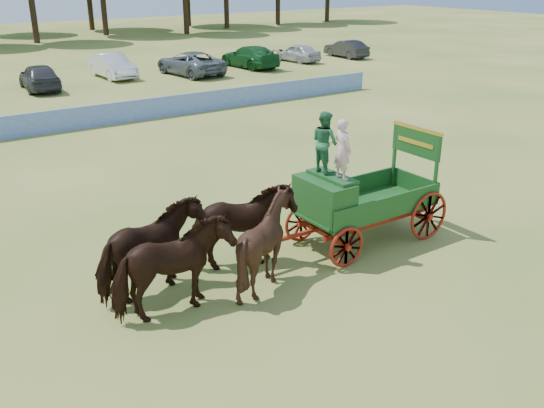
{
  "coord_description": "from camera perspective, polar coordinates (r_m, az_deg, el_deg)",
  "views": [
    {
      "loc": [
        -14.15,
        -10.17,
        7.15
      ],
      "look_at": [
        -5.72,
        2.13,
        1.3
      ],
      "focal_mm": 40.0,
      "sensor_mm": 36.0,
      "label": 1
    }
  ],
  "objects": [
    {
      "name": "horse_lead_left",
      "position": [
        13.23,
        -9.35,
        -6.08
      ],
      "size": [
        2.63,
        1.22,
        2.22
      ],
      "primitive_type": "imported",
      "rotation": [
        0.0,
        0.0,
        1.56
      ],
      "color": "black",
      "rests_on": "ground"
    },
    {
      "name": "horse_wheel_right",
      "position": [
        15.12,
        -2.96,
        -2.17
      ],
      "size": [
        2.84,
        1.81,
        2.22
      ],
      "primitive_type": "imported",
      "rotation": [
        0.0,
        0.0,
        1.32
      ],
      "color": "black",
      "rests_on": "ground"
    },
    {
      "name": "horse_lead_right",
      "position": [
        14.13,
        -11.29,
        -4.34
      ],
      "size": [
        2.83,
        1.76,
        2.22
      ],
      "primitive_type": "imported",
      "rotation": [
        0.0,
        0.0,
        1.8
      ],
      "color": "black",
      "rests_on": "ground"
    },
    {
      "name": "sponsor_banner",
      "position": [
        31.79,
        -9.32,
        9.12
      ],
      "size": [
        26.0,
        0.08,
        1.05
      ],
      "primitive_type": "cube",
      "color": "#2046B2",
      "rests_on": "ground"
    },
    {
      "name": "ground",
      "position": [
        18.84,
        18.32,
        -2.04
      ],
      "size": [
        160.0,
        160.0,
        0.0
      ],
      "primitive_type": "plane",
      "color": "#AA934C",
      "rests_on": "ground"
    },
    {
      "name": "parked_cars",
      "position": [
        41.77,
        -18.49,
        11.59
      ],
      "size": [
        48.27,
        7.42,
        1.64
      ],
      "color": "silver",
      "rests_on": "ground"
    },
    {
      "name": "farm_dray",
      "position": [
        16.16,
        6.93,
        1.39
      ],
      "size": [
        6.0,
        2.0,
        3.75
      ],
      "color": "#9F2A0F",
      "rests_on": "ground"
    },
    {
      "name": "horse_wheel_left",
      "position": [
        14.27,
        -0.63,
        -3.63
      ],
      "size": [
        2.34,
        2.17,
        2.22
      ],
      "primitive_type": "imported",
      "rotation": [
        0.0,
        0.0,
        1.36
      ],
      "color": "black",
      "rests_on": "ground"
    }
  ]
}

